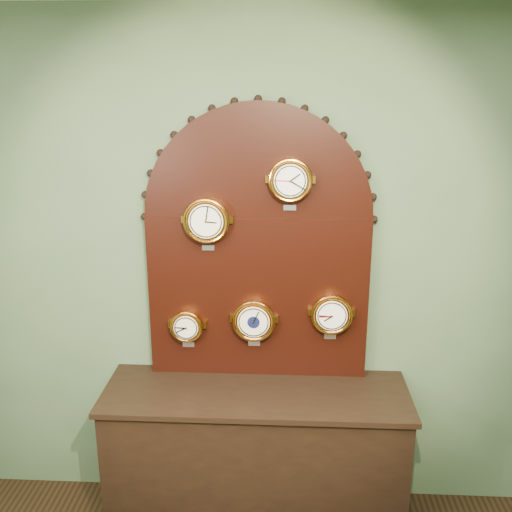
# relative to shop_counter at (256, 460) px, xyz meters

# --- Properties ---
(wall_back) EXTENTS (4.00, 0.00, 4.00)m
(wall_back) POSITION_rel_shop_counter_xyz_m (0.00, 0.27, 1.00)
(wall_back) COLOR #4B6545
(wall_back) RESTS_ON ground
(shop_counter) EXTENTS (1.60, 0.50, 0.80)m
(shop_counter) POSITION_rel_shop_counter_xyz_m (0.00, 0.00, 0.00)
(shop_counter) COLOR black
(shop_counter) RESTS_ON ground_plane
(display_board) EXTENTS (1.26, 0.06, 1.53)m
(display_board) POSITION_rel_shop_counter_xyz_m (0.00, 0.22, 1.23)
(display_board) COLOR black
(display_board) RESTS_ON shop_counter
(roman_clock) EXTENTS (0.24, 0.08, 0.29)m
(roman_clock) POSITION_rel_shop_counter_xyz_m (-0.26, 0.15, 1.33)
(roman_clock) COLOR orange
(roman_clock) RESTS_ON display_board
(arabic_clock) EXTENTS (0.22, 0.08, 0.27)m
(arabic_clock) POSITION_rel_shop_counter_xyz_m (0.17, 0.15, 1.54)
(arabic_clock) COLOR orange
(arabic_clock) RESTS_ON display_board
(hygrometer) EXTENTS (0.18, 0.08, 0.23)m
(hygrometer) POSITION_rel_shop_counter_xyz_m (-0.39, 0.15, 0.73)
(hygrometer) COLOR orange
(hygrometer) RESTS_ON display_board
(barometer) EXTENTS (0.24, 0.08, 0.29)m
(barometer) POSITION_rel_shop_counter_xyz_m (-0.02, 0.15, 0.78)
(barometer) COLOR orange
(barometer) RESTS_ON display_board
(tide_clock) EXTENTS (0.22, 0.08, 0.27)m
(tide_clock) POSITION_rel_shop_counter_xyz_m (0.40, 0.15, 0.82)
(tide_clock) COLOR orange
(tide_clock) RESTS_ON display_board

